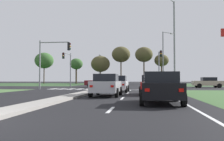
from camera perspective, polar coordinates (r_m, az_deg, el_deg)
The scene contains 37 objects.
ground_plane at distance 36.11m, azimuth -0.74°, elevation -3.96°, with size 200.00×200.00×0.00m, color black.
grass_verge_far_left at distance 67.44m, azimuth -19.87°, elevation -2.95°, with size 35.00×35.00×0.01m, color #2D4C28.
median_island_near at distance 17.47m, azimuth -8.98°, elevation -5.74°, with size 1.20×22.00×0.14m, color gray.
median_island_far at distance 60.97m, azimuth 2.34°, elevation -3.11°, with size 1.20×36.00×0.14m, color gray.
lane_dash_near at distance 10.00m, azimuth -0.32°, elevation -8.92°, with size 0.14×2.00×0.01m, color silver.
lane_dash_second at distance 15.95m, azimuth 2.36°, elevation -6.35°, with size 0.14×2.00×0.01m, color silver.
lane_dash_third at distance 21.92m, azimuth 3.58°, elevation -5.17°, with size 0.14×2.00×0.01m, color silver.
lane_dash_fourth at distance 27.91m, azimuth 4.27°, elevation -4.50°, with size 0.14×2.00×0.01m, color silver.
edge_line_right at distance 17.94m, azimuth 13.63°, elevation -5.82°, with size 0.14×24.00×0.01m, color silver.
stop_bar_near at distance 28.82m, azimuth 4.95°, elevation -4.42°, with size 6.40×0.50×0.01m, color silver.
crosswalk_bar_near at distance 32.56m, azimuth -13.24°, elevation -4.10°, with size 0.70×2.80×0.01m, color silver.
crosswalk_bar_second at distance 32.19m, azimuth -11.31°, elevation -4.14°, with size 0.70×2.80×0.01m, color silver.
crosswalk_bar_third at distance 31.85m, azimuth -9.34°, elevation -4.18°, with size 0.70×2.80×0.01m, color silver.
crosswalk_bar_fourth at distance 31.55m, azimuth -7.32°, elevation -4.21°, with size 0.70×2.80×0.01m, color silver.
crosswalk_bar_fifth at distance 31.29m, azimuth -5.28°, elevation -4.23°, with size 0.70×2.80×0.01m, color silver.
crosswalk_bar_sixth at distance 31.07m, azimuth -3.20°, elevation -4.25°, with size 0.70×2.80×0.01m, color silver.
car_white_near at distance 24.08m, azimuth 1.32°, elevation -3.01°, with size 2.02×4.53×1.56m.
car_beige_second at distance 39.07m, azimuth 21.00°, elevation -2.54°, with size 4.32×2.03×1.52m.
car_red_third at distance 20.03m, azimuth 9.11°, elevation -3.22°, with size 2.04×4.15×1.54m.
car_black_fourth at distance 12.74m, azimuth 10.95°, elevation -3.81°, with size 2.05×4.29×1.57m.
car_grey_fifth at distance 48.34m, azimuth -1.52°, elevation -2.57°, with size 2.01×4.18×1.49m.
car_silver_sixth at distance 18.11m, azimuth -1.25°, elevation -3.28°, with size 1.99×4.56×1.59m.
car_maroon_seventh at distance 38.70m, azimuth -2.82°, elevation -2.64°, with size 4.45×2.09×1.57m.
car_navy_eighth at distance 58.85m, azimuth -0.16°, elevation -2.44°, with size 2.03×4.59×1.57m.
traffic_signal_far_left at distance 42.74m, azimuth -10.00°, elevation 1.65°, with size 0.32×4.38×5.75m.
traffic_signal_near_left at distance 31.30m, azimuth -13.80°, elevation 3.21°, with size 3.96×0.32×5.96m.
traffic_signal_far_right at distance 40.89m, azimuth 10.80°, elevation 1.93°, with size 0.32×4.76×5.83m.
street_lamp_second at distance 30.49m, azimuth 13.89°, elevation 6.70°, with size 1.30×2.05×10.50m.
street_lamp_third at distance 46.28m, azimuth 11.73°, elevation 3.29°, with size 1.99×1.35×9.86m.
street_lamp_fourth at distance 79.11m, azimuth -2.90°, elevation 0.78°, with size 0.56×2.02×9.15m.
pedestrian_at_median at distance 49.94m, azimuth 1.66°, elevation -2.03°, with size 0.34×0.34×1.78m.
treeline_near at distance 74.21m, azimuth -15.19°, elevation 2.20°, with size 5.33×5.33×8.88m.
treeline_second at distance 74.34m, azimuth -8.13°, elevation 1.44°, with size 3.79×3.79×7.38m.
treeline_third at distance 71.93m, azimuth -2.65°, elevation 1.50°, with size 5.45×5.45×7.98m.
treeline_fourth at distance 71.45m, azimuth 2.06°, elevation 3.66°, with size 5.26×5.26×10.58m.
treeline_fifth at distance 68.39m, azimuth 7.28°, elevation 3.60°, with size 4.78×4.78×9.98m.
treeline_sixth at distance 68.40m, azimuth 11.20°, elevation 2.24°, with size 3.81×3.81×7.95m.
Camera 1 is at (4.73, -5.78, 1.20)m, focal length 40.16 mm.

